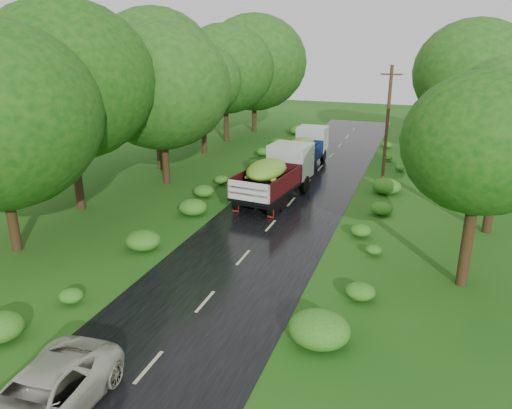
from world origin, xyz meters
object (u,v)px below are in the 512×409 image
at_px(car, 39,401).
at_px(utility_pole, 387,124).
at_px(truck_far, 306,147).
at_px(truck_near, 277,172).

xyz_separation_m(car, utility_pole, (6.01, 24.51, 3.15)).
height_order(car, utility_pole, utility_pole).
bearing_deg(truck_far, utility_pole, -23.42).
distance_m(truck_far, utility_pole, 6.76).
distance_m(truck_near, utility_pole, 8.09).
bearing_deg(truck_near, car, -84.47).
xyz_separation_m(truck_near, utility_pole, (5.59, 5.40, 2.22)).
xyz_separation_m(truck_near, truck_far, (-0.18, 7.97, -0.16)).
height_order(truck_near, utility_pole, utility_pole).
relative_size(car, utility_pole, 0.66).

